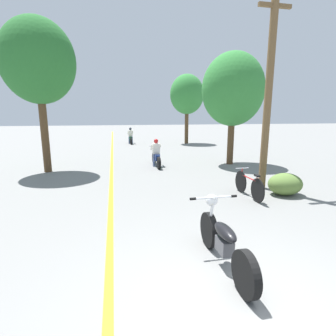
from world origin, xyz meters
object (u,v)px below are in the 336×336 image
Objects in this scene: roadside_tree_right_far at (187,95)px; roadside_tree_left at (38,62)px; motorcycle_rider_lead at (156,156)px; roadside_tree_right_near at (233,90)px; motorcycle_foreground at (223,241)px; utility_pole at (269,90)px; bicycle_parked at (249,185)px; motorcycle_rider_far at (131,138)px.

roadside_tree_left is at bearing -132.70° from roadside_tree_right_far.
roadside_tree_right_near is at bearing -2.99° from motorcycle_rider_lead.
roadside_tree_right_far is at bearing 87.52° from roadside_tree_right_near.
motorcycle_rider_lead is (0.28, 8.82, 0.06)m from motorcycle_foreground.
bicycle_parked is at bearing -138.65° from utility_pole.
bicycle_parked is (-2.22, -15.09, -3.76)m from roadside_tree_right_far.
bicycle_parked is (-1.79, -5.26, -3.31)m from roadside_tree_right_near.
motorcycle_rider_lead reaches higher than motorcycle_foreground.
roadside_tree_right_near is 6.47m from bicycle_parked.
utility_pole reaches higher than bicycle_parked.
roadside_tree_right_far is 0.91× the size of roadside_tree_left.
motorcycle_rider_far is at bearing 171.16° from roadside_tree_right_far.
motorcycle_foreground is 1.03× the size of motorcycle_rider_lead.
roadside_tree_left is (-8.74, -0.11, 0.94)m from roadside_tree_right_near.
roadside_tree_right_near is 11.88m from motorcycle_rider_far.
roadside_tree_right_far reaches higher than motorcycle_rider_far.
motorcycle_rider_lead is at bearing -86.77° from motorcycle_rider_far.
roadside_tree_right_far is at bearing 76.26° from motorcycle_foreground.
roadside_tree_right_far reaches higher than bicycle_parked.
motorcycle_rider_far is 1.10× the size of bicycle_parked.
motorcycle_rider_lead is 1.07× the size of motorcycle_rider_far.
motorcycle_rider_far is at bearing 90.91° from motorcycle_foreground.
roadside_tree_right_far is 11.13m from motorcycle_rider_lead.
motorcycle_foreground is at bearing -127.74° from utility_pole.
motorcycle_rider_lead is at bearing 110.20° from bicycle_parked.
bicycle_parked is (2.29, 3.36, -0.07)m from motorcycle_foreground.
roadside_tree_left is 3.65× the size of bicycle_parked.
motorcycle_foreground is 1.22× the size of bicycle_parked.
motorcycle_rider_far is (-0.30, 19.20, 0.08)m from motorcycle_foreground.
roadside_tree_right_near is 0.94× the size of roadside_tree_right_far.
roadside_tree_right_near reaches higher than motorcycle_foreground.
motorcycle_foreground is at bearing -61.30° from roadside_tree_left.
utility_pole is 3.17m from bicycle_parked.
roadside_tree_left is at bearing 118.70° from motorcycle_foreground.
motorcycle_rider_lead is (4.94, 0.30, -4.12)m from roadside_tree_left.
motorcycle_foreground is 19.20m from motorcycle_rider_far.
bicycle_parked is at bearing -69.80° from motorcycle_rider_lead.
motorcycle_rider_lead is (-3.80, 0.20, -3.18)m from roadside_tree_right_near.
roadside_tree_right_near is at bearing -92.48° from roadside_tree_right_far.
roadside_tree_right_near is 4.96m from motorcycle_rider_lead.
roadside_tree_right_far is 2.83× the size of motorcycle_rider_lead.
roadside_tree_right_far is 2.73× the size of motorcycle_foreground.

